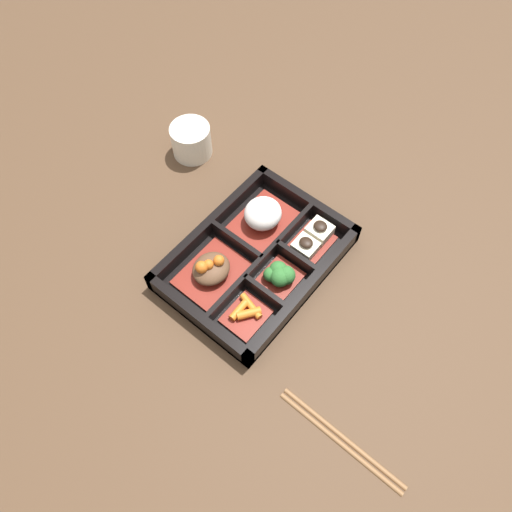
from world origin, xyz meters
The scene contains 10 objects.
ground_plane centered at (0.00, 0.00, 0.00)m, with size 3.00×3.00×0.00m, color #4C3523.
bento_base centered at (0.00, 0.00, 0.01)m, with size 0.30×0.21×0.01m.
bento_rim centered at (0.00, 0.00, 0.02)m, with size 0.30×0.21×0.04m.
bowl_stew centered at (-0.07, 0.04, 0.03)m, with size 0.11×0.08×0.05m.
bowl_rice centered at (0.07, 0.04, 0.03)m, with size 0.11×0.08×0.05m.
bowl_carrots centered at (-0.09, -0.05, 0.02)m, with size 0.07×0.06×0.02m.
bowl_greens centered at (-0.01, -0.05, 0.03)m, with size 0.06×0.06×0.04m.
bowl_tofu centered at (0.09, -0.05, 0.02)m, with size 0.08×0.06×0.04m.
tea_cup centered at (0.11, 0.25, 0.03)m, with size 0.07×0.07×0.06m.
chopsticks centered at (-0.14, -0.27, 0.00)m, with size 0.02×0.21×0.01m.
Camera 1 is at (-0.32, -0.26, 0.73)m, focal length 35.00 mm.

